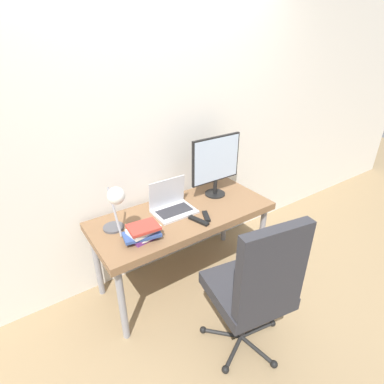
{
  "coord_description": "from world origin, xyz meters",
  "views": [
    {
      "loc": [
        -1.11,
        -1.42,
        1.95
      ],
      "look_at": [
        0.06,
        0.29,
        0.88
      ],
      "focal_mm": 28.0,
      "sensor_mm": 36.0,
      "label": 1
    }
  ],
  "objects_px": {
    "laptop": "(172,205)",
    "office_chair": "(256,285)",
    "monitor": "(216,163)",
    "game_controller": "(143,239)",
    "desk_lamp": "(116,203)",
    "book_stack": "(143,232)"
  },
  "relations": [
    {
      "from": "laptop",
      "to": "office_chair",
      "type": "bearing_deg",
      "value": -87.18
    },
    {
      "from": "monitor",
      "to": "game_controller",
      "type": "height_order",
      "value": "monitor"
    },
    {
      "from": "desk_lamp",
      "to": "office_chair",
      "type": "bearing_deg",
      "value": -57.03
    },
    {
      "from": "office_chair",
      "to": "desk_lamp",
      "type": "bearing_deg",
      "value": 122.97
    },
    {
      "from": "monitor",
      "to": "laptop",
      "type": "bearing_deg",
      "value": -176.13
    },
    {
      "from": "desk_lamp",
      "to": "book_stack",
      "type": "xyz_separation_m",
      "value": [
        0.12,
        -0.12,
        -0.22
      ]
    },
    {
      "from": "laptop",
      "to": "office_chair",
      "type": "relative_size",
      "value": 0.3
    },
    {
      "from": "monitor",
      "to": "office_chair",
      "type": "xyz_separation_m",
      "value": [
        -0.42,
        -0.95,
        -0.4
      ]
    },
    {
      "from": "book_stack",
      "to": "game_controller",
      "type": "relative_size",
      "value": 1.79
    },
    {
      "from": "laptop",
      "to": "desk_lamp",
      "type": "bearing_deg",
      "value": -169.12
    },
    {
      "from": "laptop",
      "to": "desk_lamp",
      "type": "height_order",
      "value": "desk_lamp"
    },
    {
      "from": "laptop",
      "to": "desk_lamp",
      "type": "relative_size",
      "value": 0.82
    },
    {
      "from": "desk_lamp",
      "to": "book_stack",
      "type": "relative_size",
      "value": 1.45
    },
    {
      "from": "monitor",
      "to": "office_chair",
      "type": "relative_size",
      "value": 0.49
    },
    {
      "from": "monitor",
      "to": "office_chair",
      "type": "distance_m",
      "value": 1.11
    },
    {
      "from": "book_stack",
      "to": "game_controller",
      "type": "height_order",
      "value": "book_stack"
    },
    {
      "from": "office_chair",
      "to": "monitor",
      "type": "bearing_deg",
      "value": 65.95
    },
    {
      "from": "office_chair",
      "to": "game_controller",
      "type": "relative_size",
      "value": 7.1
    },
    {
      "from": "laptop",
      "to": "monitor",
      "type": "bearing_deg",
      "value": 3.87
    },
    {
      "from": "desk_lamp",
      "to": "game_controller",
      "type": "relative_size",
      "value": 2.58
    },
    {
      "from": "desk_lamp",
      "to": "game_controller",
      "type": "height_order",
      "value": "desk_lamp"
    },
    {
      "from": "monitor",
      "to": "book_stack",
      "type": "xyz_separation_m",
      "value": [
        -0.83,
        -0.24,
        -0.25
      ]
    }
  ]
}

